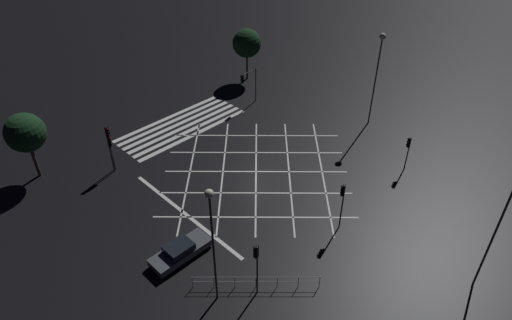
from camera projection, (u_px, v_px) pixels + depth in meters
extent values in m
plane|color=black|center=(256.00, 172.00, 40.65)|extent=(200.00, 200.00, 0.00)
cube|color=silver|center=(195.00, 134.00, 45.63)|extent=(13.28, 0.50, 0.01)
cube|color=silver|center=(190.00, 131.00, 46.15)|extent=(13.28, 0.50, 0.01)
cube|color=silver|center=(184.00, 127.00, 46.67)|extent=(13.28, 0.50, 0.01)
cube|color=silver|center=(179.00, 124.00, 47.18)|extent=(13.28, 0.50, 0.01)
cube|color=silver|center=(174.00, 121.00, 47.70)|extent=(13.28, 0.50, 0.01)
cube|color=silver|center=(168.00, 118.00, 48.22)|extent=(13.28, 0.50, 0.01)
cube|color=silver|center=(190.00, 171.00, 40.67)|extent=(11.57, 11.57, 0.01)
cube|color=silver|center=(256.00, 135.00, 45.42)|extent=(11.57, 11.57, 0.01)
cube|color=silver|center=(223.00, 171.00, 40.66)|extent=(11.57, 11.57, 0.01)
cube|color=silver|center=(256.00, 153.00, 43.04)|extent=(11.57, 11.57, 0.01)
cube|color=silver|center=(256.00, 172.00, 40.65)|extent=(11.57, 11.57, 0.01)
cube|color=silver|center=(256.00, 172.00, 40.65)|extent=(11.57, 11.57, 0.01)
cube|color=silver|center=(289.00, 172.00, 40.64)|extent=(11.57, 11.57, 0.01)
cube|color=silver|center=(256.00, 193.00, 38.27)|extent=(11.57, 11.57, 0.01)
cube|color=silver|center=(322.00, 172.00, 40.63)|extent=(11.57, 11.57, 0.01)
cube|color=silver|center=(256.00, 217.00, 35.88)|extent=(11.57, 11.57, 0.01)
cube|color=silver|center=(186.00, 214.00, 36.17)|extent=(0.30, 13.28, 0.01)
cylinder|color=#2D2D30|center=(407.00, 154.00, 39.89)|extent=(0.11, 0.11, 3.39)
cube|color=black|center=(409.00, 142.00, 39.26)|extent=(0.28, 0.16, 0.90)
sphere|color=red|center=(408.00, 139.00, 39.15)|extent=(0.18, 0.18, 0.18)
sphere|color=black|center=(408.00, 142.00, 39.32)|extent=(0.18, 0.18, 0.18)
sphere|color=black|center=(407.00, 145.00, 39.50)|extent=(0.18, 0.18, 0.18)
cube|color=black|center=(410.00, 143.00, 39.21)|extent=(0.36, 0.02, 0.98)
cylinder|color=#2D2D30|center=(111.00, 148.00, 39.65)|extent=(0.11, 0.11, 4.50)
cube|color=black|center=(108.00, 132.00, 38.54)|extent=(0.28, 0.16, 0.90)
sphere|color=red|center=(108.00, 129.00, 38.30)|extent=(0.18, 0.18, 0.18)
sphere|color=black|center=(108.00, 132.00, 38.48)|extent=(0.18, 0.18, 0.18)
sphere|color=black|center=(109.00, 135.00, 38.66)|extent=(0.18, 0.18, 0.18)
cube|color=black|center=(107.00, 132.00, 38.59)|extent=(0.36, 0.02, 0.98)
cylinder|color=#2D2D30|center=(256.00, 85.00, 50.06)|extent=(0.11, 0.11, 3.97)
cylinder|color=#2D2D30|center=(249.00, 72.00, 48.40)|extent=(2.04, 0.09, 0.09)
cube|color=black|center=(242.00, 79.00, 48.08)|extent=(0.16, 0.28, 0.90)
sphere|color=black|center=(241.00, 77.00, 47.84)|extent=(0.18, 0.18, 0.18)
sphere|color=black|center=(241.00, 79.00, 48.02)|extent=(0.18, 0.18, 0.18)
sphere|color=green|center=(241.00, 82.00, 48.20)|extent=(0.18, 0.18, 0.18)
cube|color=black|center=(243.00, 79.00, 48.13)|extent=(0.02, 0.36, 0.98)
cylinder|color=#2D2D30|center=(257.00, 271.00, 28.81)|extent=(0.11, 0.11, 4.30)
cube|color=black|center=(256.00, 251.00, 27.91)|extent=(0.28, 0.16, 0.90)
sphere|color=black|center=(254.00, 247.00, 27.80)|extent=(0.18, 0.18, 0.18)
sphere|color=orange|center=(254.00, 251.00, 27.98)|extent=(0.18, 0.18, 0.18)
sphere|color=black|center=(254.00, 254.00, 28.15)|extent=(0.18, 0.18, 0.18)
cube|color=black|center=(257.00, 252.00, 27.86)|extent=(0.36, 0.02, 0.98)
cylinder|color=#2D2D30|center=(342.00, 207.00, 33.79)|extent=(0.11, 0.11, 4.10)
cube|color=black|center=(343.00, 190.00, 32.96)|extent=(0.28, 0.16, 0.90)
sphere|color=red|center=(342.00, 186.00, 32.84)|extent=(0.18, 0.18, 0.18)
sphere|color=black|center=(341.00, 189.00, 33.02)|extent=(0.18, 0.18, 0.18)
sphere|color=black|center=(341.00, 193.00, 33.20)|extent=(0.18, 0.18, 0.18)
cube|color=black|center=(344.00, 191.00, 32.90)|extent=(0.36, 0.02, 0.98)
cylinder|color=#2D2D30|center=(111.00, 155.00, 39.62)|extent=(0.11, 0.11, 3.62)
cube|color=black|center=(109.00, 142.00, 38.93)|extent=(0.16, 0.28, 0.90)
sphere|color=red|center=(110.00, 138.00, 38.81)|extent=(0.18, 0.18, 0.18)
sphere|color=black|center=(111.00, 141.00, 38.99)|extent=(0.18, 0.18, 0.18)
sphere|color=black|center=(111.00, 144.00, 39.17)|extent=(0.18, 0.18, 0.18)
cube|color=black|center=(108.00, 142.00, 38.88)|extent=(0.02, 0.36, 0.98)
cylinder|color=#2D2D30|center=(495.00, 232.00, 27.74)|extent=(0.14, 0.14, 9.78)
cylinder|color=#2D2D30|center=(214.00, 252.00, 27.16)|extent=(0.14, 0.14, 8.73)
sphere|color=#F4EAC6|center=(209.00, 194.00, 24.49)|extent=(0.53, 0.53, 0.53)
cylinder|color=#2D2D30|center=(375.00, 83.00, 44.70)|extent=(0.14, 0.14, 9.11)
sphere|color=#F4EAC6|center=(383.00, 36.00, 41.90)|extent=(0.63, 0.63, 0.63)
cylinder|color=#473323|center=(247.00, 66.00, 54.83)|extent=(0.22, 0.22, 3.25)
sphere|color=#143319|center=(247.00, 43.00, 53.13)|extent=(3.36, 3.36, 3.36)
cylinder|color=#473323|center=(35.00, 161.00, 39.27)|extent=(0.29, 0.29, 3.21)
sphere|color=#143319|center=(25.00, 133.00, 37.59)|extent=(3.33, 3.33, 3.33)
cube|color=#474C51|center=(181.00, 252.00, 32.32)|extent=(4.55, 1.70, 0.52)
cube|color=black|center=(179.00, 248.00, 31.95)|extent=(1.91, 1.50, 0.51)
sphere|color=white|center=(201.00, 233.00, 33.93)|extent=(0.16, 0.16, 0.16)
sphere|color=white|center=(210.00, 240.00, 33.32)|extent=(0.16, 0.16, 0.16)
cylinder|color=black|center=(190.00, 238.00, 33.62)|extent=(0.70, 0.20, 0.70)
cylinder|color=black|center=(203.00, 248.00, 32.78)|extent=(0.70, 0.20, 0.70)
cylinder|color=black|center=(158.00, 258.00, 32.01)|extent=(0.70, 0.20, 0.70)
cylinder|color=black|center=(171.00, 270.00, 31.17)|extent=(0.70, 0.20, 0.70)
cylinder|color=#9EA0A5|center=(193.00, 282.00, 30.10)|extent=(0.05, 0.05, 1.05)
cylinder|color=#9EA0A5|center=(214.00, 282.00, 30.10)|extent=(0.05, 0.05, 1.05)
cylinder|color=#9EA0A5|center=(235.00, 282.00, 30.10)|extent=(0.05, 0.05, 1.05)
cylinder|color=#9EA0A5|center=(256.00, 282.00, 30.10)|extent=(0.05, 0.05, 1.05)
cylinder|color=#9EA0A5|center=(277.00, 282.00, 30.10)|extent=(0.05, 0.05, 1.05)
cylinder|color=#9EA0A5|center=(298.00, 282.00, 30.10)|extent=(0.05, 0.05, 1.05)
cylinder|color=#9EA0A5|center=(319.00, 282.00, 30.10)|extent=(0.05, 0.05, 1.05)
cylinder|color=#9EA0A5|center=(256.00, 277.00, 29.82)|extent=(5.99, 5.94, 0.04)
cylinder|color=#9EA0A5|center=(256.00, 282.00, 30.07)|extent=(5.99, 5.94, 0.04)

